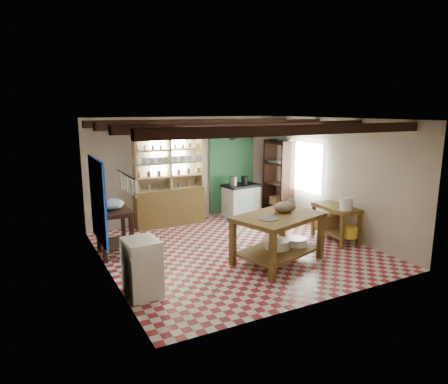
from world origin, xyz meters
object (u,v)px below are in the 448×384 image
white_cabinet (142,267)px  right_counter (335,223)px  stove (241,201)px  work_table (278,239)px  cat (285,207)px  prep_table (114,232)px

white_cabinet → right_counter: bearing=5.1°
stove → right_counter: (0.82, -2.61, -0.05)m
work_table → right_counter: work_table is taller
work_table → cat: bearing=11.3°
white_cabinet → right_counter: (4.40, 0.59, -0.05)m
white_cabinet → work_table: bearing=0.9°
cat → work_table: bearing=-178.7°
work_table → stove: (0.99, 3.05, -0.02)m
prep_table → cat: size_ratio=2.03×
work_table → white_cabinet: 2.60m
work_table → prep_table: (-2.57, 1.80, 0.00)m
work_table → prep_table: size_ratio=1.75×
prep_table → work_table: bearing=-32.6°
white_cabinet → stove: bearing=39.3°
work_table → prep_table: bearing=128.5°
white_cabinet → right_counter: size_ratio=0.82×
white_cabinet → prep_table: bearing=87.0°
cat → prep_table: bearing=122.4°
prep_table → cat: bearing=-28.6°
work_table → white_cabinet: bearing=166.7°
stove → prep_table: prep_table is taller
work_table → stove: work_table is taller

